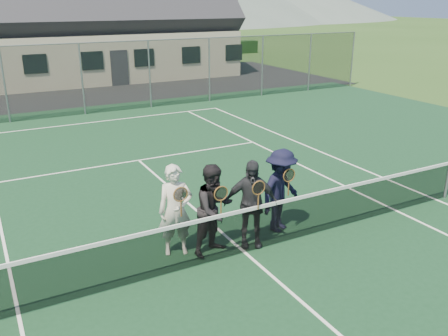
% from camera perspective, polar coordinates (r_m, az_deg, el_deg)
% --- Properties ---
extents(ground, '(220.00, 220.00, 0.00)m').
position_cam_1_polar(ground, '(27.71, -19.33, 8.78)').
color(ground, '#2B4C1B').
rests_on(ground, ground).
extents(court_surface, '(30.00, 30.00, 0.02)m').
position_cam_1_polar(court_surface, '(9.40, 2.52, -10.20)').
color(court_surface, '#14381E').
rests_on(court_surface, ground).
extents(hedge_row, '(40.00, 1.20, 1.10)m').
position_cam_1_polar(hedge_row, '(39.43, -22.50, 12.13)').
color(hedge_row, black).
rests_on(hedge_row, ground).
extents(court_markings, '(11.03, 23.83, 0.01)m').
position_cam_1_polar(court_markings, '(9.40, 2.52, -10.12)').
color(court_markings, white).
rests_on(court_markings, court_surface).
extents(tennis_net, '(11.68, 0.08, 1.10)m').
position_cam_1_polar(tennis_net, '(9.15, 2.57, -7.33)').
color(tennis_net, slate).
rests_on(tennis_net, ground).
extents(perimeter_fence, '(30.07, 0.07, 3.02)m').
position_cam_1_polar(perimeter_fence, '(21.15, -16.72, 10.20)').
color(perimeter_fence, slate).
rests_on(perimeter_fence, ground).
extents(clubhouse, '(15.60, 8.20, 7.70)m').
position_cam_1_polar(clubhouse, '(32.07, -14.10, 17.80)').
color(clubhouse, beige).
rests_on(clubhouse, ground).
extents(player_a, '(0.75, 0.60, 1.80)m').
position_cam_1_polar(player_a, '(9.04, -5.84, -5.09)').
color(player_a, silver).
rests_on(player_a, court_surface).
extents(player_b, '(1.03, 0.90, 1.80)m').
position_cam_1_polar(player_b, '(9.03, -1.17, -5.01)').
color(player_b, black).
rests_on(player_b, court_surface).
extents(player_c, '(1.14, 0.84, 1.80)m').
position_cam_1_polar(player_c, '(9.29, 3.23, -4.30)').
color(player_c, '#26272B').
rests_on(player_c, court_surface).
extents(player_d, '(1.33, 1.06, 1.80)m').
position_cam_1_polar(player_d, '(9.97, 6.82, -2.72)').
color(player_d, black).
rests_on(player_d, court_surface).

